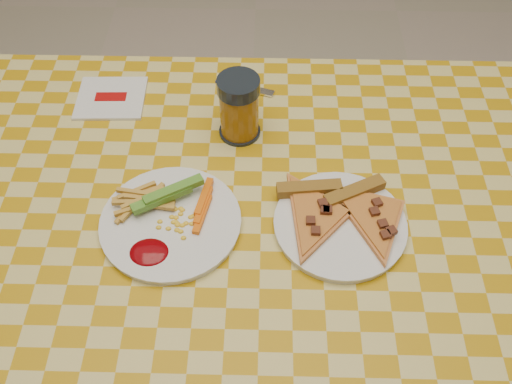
% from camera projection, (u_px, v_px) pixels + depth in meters
% --- Properties ---
extents(ground, '(8.00, 8.00, 0.00)m').
position_uv_depth(ground, '(241.00, 378.00, 1.58)').
color(ground, beige).
rests_on(ground, ground).
extents(table, '(1.28, 0.88, 0.76)m').
position_uv_depth(table, '(233.00, 240.00, 1.05)').
color(table, white).
rests_on(table, ground).
extents(plate_left, '(0.27, 0.27, 0.01)m').
position_uv_depth(plate_left, '(171.00, 223.00, 0.98)').
color(plate_left, white).
rests_on(plate_left, table).
extents(plate_right, '(0.28, 0.28, 0.01)m').
position_uv_depth(plate_right, '(340.00, 225.00, 0.97)').
color(plate_right, white).
rests_on(plate_right, table).
extents(fries_veggies, '(0.20, 0.18, 0.04)m').
position_uv_depth(fries_veggies, '(166.00, 210.00, 0.97)').
color(fries_veggies, gold).
rests_on(fries_veggies, plate_left).
extents(pizza_slices, '(0.29, 0.26, 0.02)m').
position_uv_depth(pizza_slices, '(341.00, 213.00, 0.97)').
color(pizza_slices, '#DB8B43').
rests_on(pizza_slices, plate_right).
extents(drink_glass, '(0.08, 0.08, 0.13)m').
position_uv_depth(drink_glass, '(239.00, 108.00, 1.07)').
color(drink_glass, black).
rests_on(drink_glass, table).
extents(napkin, '(0.14, 0.13, 0.01)m').
position_uv_depth(napkin, '(111.00, 98.00, 1.18)').
color(napkin, silver).
rests_on(napkin, table).
extents(fork, '(0.13, 0.06, 0.01)m').
position_uv_depth(fork, '(245.00, 87.00, 1.20)').
color(fork, navy).
rests_on(fork, table).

